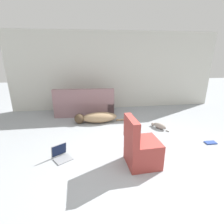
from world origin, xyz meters
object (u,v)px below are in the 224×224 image
laptop_open (61,154)px  book_blue (210,143)px  dog (97,118)px  cat (159,126)px  couch (85,106)px  side_chair (141,149)px

laptop_open → book_blue: bearing=-31.1°
book_blue → dog: bearing=147.1°
cat → laptop_open: 2.58m
dog → book_blue: (2.41, -1.56, -0.13)m
couch → side_chair: side_chair is taller
cat → book_blue: cat is taller
side_chair → laptop_open: bearing=71.6°
book_blue → side_chair: side_chair is taller
book_blue → side_chair: (-1.75, -0.51, 0.29)m
laptop_open → side_chair: size_ratio=0.47×
dog → couch: bearing=-69.2°
dog → book_blue: size_ratio=5.98×
dog → laptop_open: size_ratio=3.46×
couch → dog: size_ratio=1.29×
couch → laptop_open: bearing=83.2°
book_blue → side_chair: 1.85m
couch → laptop_open: 2.49m
dog → cat: size_ratio=2.91×
cat → side_chair: (-0.94, -1.42, 0.24)m
dog → side_chair: (0.66, -2.07, 0.16)m
cat → book_blue: size_ratio=2.06×
couch → cat: couch is taller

